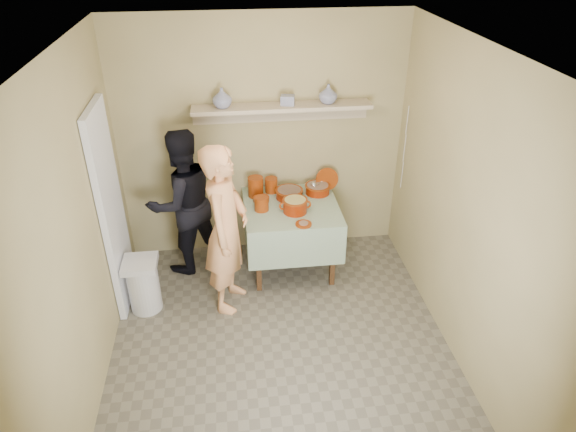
{
  "coord_description": "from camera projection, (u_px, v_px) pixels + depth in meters",
  "views": [
    {
      "loc": [
        -0.36,
        -3.3,
        3.36
      ],
      "look_at": [
        0.15,
        0.75,
        0.95
      ],
      "focal_mm": 32.0,
      "sensor_mm": 36.0,
      "label": 1
    }
  ],
  "objects": [
    {
      "name": "cazuela_meat_b",
      "position": [
        318.0,
        188.0,
        5.51
      ],
      "size": [
        0.28,
        0.28,
        0.1
      ],
      "color": "#671300",
      "rests_on": "serving_table"
    },
    {
      "name": "trash_bin",
      "position": [
        143.0,
        285.0,
        4.93
      ],
      "size": [
        0.32,
        0.32,
        0.56
      ],
      "color": "silver",
      "rests_on": "ground"
    },
    {
      "name": "vase_right",
      "position": [
        328.0,
        94.0,
        5.1
      ],
      "size": [
        0.24,
        0.24,
        0.19
      ],
      "primitive_type": "imported",
      "rotation": [
        0.0,
        0.0,
        0.36
      ],
      "color": "navy",
      "rests_on": "wall_shelf"
    },
    {
      "name": "propped_lid",
      "position": [
        327.0,
        179.0,
        5.56
      ],
      "size": [
        0.25,
        0.1,
        0.24
      ],
      "primitive_type": "cylinder",
      "rotation": [
        1.25,
        0.0,
        0.02
      ],
      "color": "#6F2507",
      "rests_on": "serving_table"
    },
    {
      "name": "ladle",
      "position": [
        314.0,
        185.0,
        5.46
      ],
      "size": [
        0.08,
        0.26,
        0.19
      ],
      "color": "silver",
      "rests_on": "cazuela_meat_b"
    },
    {
      "name": "electrical_cord",
      "position": [
        405.0,
        148.0,
        5.35
      ],
      "size": [
        0.01,
        0.05,
        0.9
      ],
      "color": "silver",
      "rests_on": "wall_shelf"
    },
    {
      "name": "ground",
      "position": [
        282.0,
        351.0,
        4.57
      ],
      "size": [
        3.5,
        3.5,
        0.0
      ],
      "primitive_type": "plane",
      "color": "#645E4E",
      "rests_on": "ground"
    },
    {
      "name": "ceramic_box",
      "position": [
        288.0,
        100.0,
        5.08
      ],
      "size": [
        0.15,
        0.12,
        0.1
      ],
      "primitive_type": "cube",
      "rotation": [
        0.0,
        0.0,
        -0.2
      ],
      "color": "navy",
      "rests_on": "wall_shelf"
    },
    {
      "name": "person_helper",
      "position": [
        183.0,
        202.0,
        5.29
      ],
      "size": [
        0.96,
        0.9,
        1.58
      ],
      "primitive_type": "imported",
      "rotation": [
        0.0,
        0.0,
        -2.63
      ],
      "color": "black",
      "rests_on": "ground"
    },
    {
      "name": "cazuela_meat_a",
      "position": [
        289.0,
        193.0,
        5.41
      ],
      "size": [
        0.3,
        0.3,
        0.1
      ],
      "color": "#671300",
      "rests_on": "serving_table"
    },
    {
      "name": "plate_stack_a",
      "position": [
        256.0,
        187.0,
        5.42
      ],
      "size": [
        0.16,
        0.16,
        0.22
      ],
      "primitive_type": "cylinder",
      "color": "#6F2507",
      "rests_on": "serving_table"
    },
    {
      "name": "cazuela_rice",
      "position": [
        295.0,
        205.0,
        5.14
      ],
      "size": [
        0.33,
        0.25,
        0.14
      ],
      "color": "#671300",
      "rests_on": "serving_table"
    },
    {
      "name": "bowl_stack",
      "position": [
        261.0,
        204.0,
        5.18
      ],
      "size": [
        0.15,
        0.15,
        0.15
      ],
      "primitive_type": "cylinder",
      "color": "#6F2507",
      "rests_on": "serving_table"
    },
    {
      "name": "plate_stack_b",
      "position": [
        271.0,
        185.0,
        5.52
      ],
      "size": [
        0.14,
        0.14,
        0.16
      ],
      "primitive_type": "cylinder",
      "color": "#6F2507",
      "rests_on": "serving_table"
    },
    {
      "name": "front_plate",
      "position": [
        304.0,
        224.0,
        4.96
      ],
      "size": [
        0.16,
        0.16,
        0.03
      ],
      "color": "#6F2507",
      "rests_on": "serving_table"
    },
    {
      "name": "vase_left",
      "position": [
        222.0,
        98.0,
        4.98
      ],
      "size": [
        0.25,
        0.25,
        0.2
      ],
      "primitive_type": "imported",
      "rotation": [
        0.0,
        0.0,
        0.45
      ],
      "color": "navy",
      "rests_on": "wall_shelf"
    },
    {
      "name": "wall_shelf",
      "position": [
        282.0,
        109.0,
        5.15
      ],
      "size": [
        1.8,
        0.25,
        0.21
      ],
      "color": "tan",
      "rests_on": "room_shell"
    },
    {
      "name": "person_cook",
      "position": [
        226.0,
        230.0,
        4.74
      ],
      "size": [
        0.57,
        0.71,
        1.69
      ],
      "primitive_type": "imported",
      "rotation": [
        0.0,
        0.0,
        1.27
      ],
      "color": "#E99D64",
      "rests_on": "ground"
    },
    {
      "name": "empty_bowl",
      "position": [
        261.0,
        199.0,
        5.37
      ],
      "size": [
        0.17,
        0.17,
        0.05
      ],
      "primitive_type": "cylinder",
      "color": "#6F2507",
      "rests_on": "serving_table"
    },
    {
      "name": "tile_panel",
      "position": [
        112.0,
        211.0,
        4.72
      ],
      "size": [
        0.06,
        0.7,
        2.0
      ],
      "primitive_type": "cube",
      "color": "silver",
      "rests_on": "ground"
    },
    {
      "name": "serving_table",
      "position": [
        291.0,
        215.0,
        5.36
      ],
      "size": [
        0.97,
        0.97,
        0.76
      ],
      "color": "#4C2D16",
      "rests_on": "ground"
    },
    {
      "name": "room_shell",
      "position": [
        280.0,
        191.0,
        3.75
      ],
      "size": [
        3.04,
        3.54,
        2.62
      ],
      "color": "tan",
      "rests_on": "ground"
    }
  ]
}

